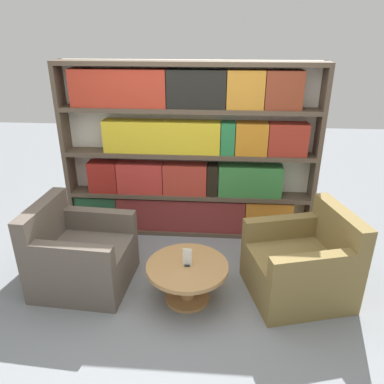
{
  "coord_description": "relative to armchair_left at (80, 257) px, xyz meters",
  "views": [
    {
      "loc": [
        0.35,
        -2.72,
        2.4
      ],
      "look_at": [
        0.09,
        0.72,
        0.87
      ],
      "focal_mm": 35.0,
      "sensor_mm": 36.0,
      "label": 1
    }
  ],
  "objects": [
    {
      "name": "bookshelf",
      "position": [
        0.99,
        1.15,
        0.7
      ],
      "size": [
        2.97,
        0.3,
        2.07
      ],
      "color": "silver",
      "rests_on": "ground_plane"
    },
    {
      "name": "armchair_left",
      "position": [
        0.0,
        0.0,
        0.0
      ],
      "size": [
        0.93,
        0.87,
        0.87
      ],
      "rotation": [
        0.0,
        0.0,
        1.5
      ],
      "color": "brown",
      "rests_on": "ground_plane"
    },
    {
      "name": "coffee_table",
      "position": [
        1.08,
        -0.18,
        -0.03
      ],
      "size": [
        0.76,
        0.76,
        0.39
      ],
      "color": "#AD7F4C",
      "rests_on": "ground_plane"
    },
    {
      "name": "ground_plane",
      "position": [
        0.99,
        -0.32,
        -0.3
      ],
      "size": [
        14.0,
        14.0,
        0.0
      ],
      "primitive_type": "plane",
      "color": "gray"
    },
    {
      "name": "table_sign",
      "position": [
        1.08,
        -0.18,
        0.16
      ],
      "size": [
        0.08,
        0.06,
        0.18
      ],
      "color": "black",
      "rests_on": "coffee_table"
    },
    {
      "name": "armchair_right",
      "position": [
        2.17,
        0.01,
        0.0
      ],
      "size": [
        1.06,
        1.01,
        0.87
      ],
      "rotation": [
        0.0,
        0.0,
        -1.31
      ],
      "color": "olive",
      "rests_on": "ground_plane"
    }
  ]
}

